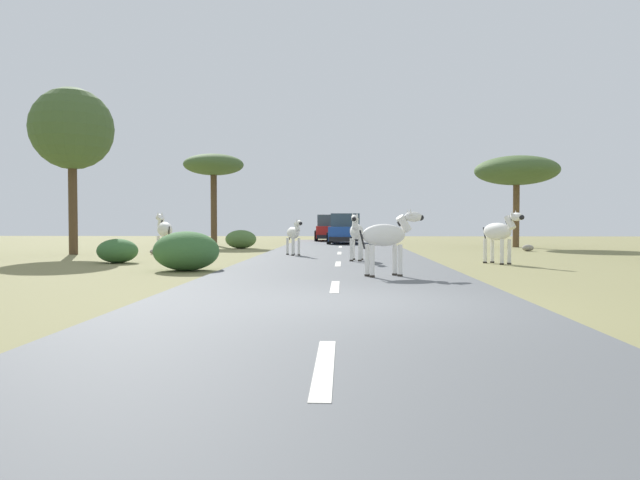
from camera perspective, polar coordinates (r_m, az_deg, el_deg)
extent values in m
plane|color=olive|center=(8.89, 4.32, -6.41)|extent=(90.00, 90.00, 0.00)
cube|color=#56595B|center=(8.89, 1.30, -6.24)|extent=(6.00, 64.00, 0.05)
cube|color=silver|center=(4.95, 0.44, -12.35)|extent=(0.16, 2.00, 0.01)
cube|color=silver|center=(10.87, 1.49, -4.64)|extent=(0.16, 2.00, 0.01)
cube|color=silver|center=(16.84, 1.79, -2.38)|extent=(0.16, 2.00, 0.01)
cube|color=silver|center=(22.83, 1.94, -1.30)|extent=(0.16, 2.00, 0.01)
cube|color=silver|center=(28.82, 2.02, -0.67)|extent=(0.16, 2.00, 0.01)
cube|color=silver|center=(34.82, 2.08, -0.26)|extent=(0.16, 2.00, 0.01)
ellipsoid|color=silver|center=(18.37, 3.64, 0.84)|extent=(0.53, 1.09, 0.50)
cylinder|color=silver|center=(18.05, 3.12, -0.98)|extent=(0.12, 0.12, 0.71)
cylinder|color=#28231E|center=(18.07, 3.12, -2.03)|extent=(0.13, 0.13, 0.05)
cylinder|color=silver|center=(18.03, 3.97, -0.98)|extent=(0.12, 0.12, 0.71)
cylinder|color=#28231E|center=(18.05, 3.97, -2.04)|extent=(0.13, 0.13, 0.05)
cylinder|color=silver|center=(18.74, 3.32, -0.88)|extent=(0.12, 0.12, 0.71)
cylinder|color=#28231E|center=(18.76, 3.32, -1.90)|extent=(0.13, 0.13, 0.05)
cylinder|color=silver|center=(18.72, 4.13, -0.88)|extent=(0.12, 0.12, 0.71)
cylinder|color=#28231E|center=(18.73, 4.13, -1.90)|extent=(0.13, 0.13, 0.05)
cylinder|color=silver|center=(17.86, 3.51, 1.63)|extent=(0.23, 0.39, 0.42)
cube|color=black|center=(17.86, 3.51, 1.91)|extent=(0.07, 0.35, 0.29)
ellipsoid|color=silver|center=(17.62, 3.44, 2.14)|extent=(0.24, 0.48, 0.23)
ellipsoid|color=black|center=(17.44, 3.39, 2.09)|extent=(0.15, 0.17, 0.14)
cone|color=silver|center=(17.74, 3.26, 2.51)|extent=(0.09, 0.09, 0.13)
cone|color=silver|center=(17.73, 3.69, 2.51)|extent=(0.09, 0.09, 0.13)
cylinder|color=black|center=(18.89, 3.77, 0.58)|extent=(0.05, 0.15, 0.42)
ellipsoid|color=silver|center=(21.46, -2.68, 0.71)|extent=(0.72, 1.01, 0.44)
cylinder|color=silver|center=(21.15, -2.71, -0.68)|extent=(0.12, 0.12, 0.64)
cylinder|color=#28231E|center=(21.17, -2.71, -1.49)|extent=(0.14, 0.14, 0.04)
cylinder|color=silver|center=(21.23, -2.10, -0.68)|extent=(0.12, 0.12, 0.64)
cylinder|color=#28231E|center=(21.24, -2.10, -1.48)|extent=(0.14, 0.14, 0.04)
cylinder|color=silver|center=(21.73, -3.24, -0.62)|extent=(0.12, 0.12, 0.64)
cylinder|color=#28231E|center=(21.75, -3.24, -1.41)|extent=(0.14, 0.14, 0.04)
cylinder|color=silver|center=(21.81, -2.64, -0.61)|extent=(0.12, 0.12, 0.64)
cylinder|color=#28231E|center=(21.82, -2.64, -1.39)|extent=(0.14, 0.14, 0.04)
cylinder|color=silver|center=(21.04, -2.28, 1.31)|extent=(0.29, 0.38, 0.38)
cube|color=black|center=(21.04, -2.28, 1.52)|extent=(0.16, 0.30, 0.26)
ellipsoid|color=silver|center=(20.83, -2.08, 1.69)|extent=(0.32, 0.44, 0.20)
ellipsoid|color=black|center=(20.68, -1.92, 1.65)|extent=(0.17, 0.18, 0.12)
cone|color=silver|center=(20.91, -2.33, 1.97)|extent=(0.10, 0.10, 0.12)
cone|color=silver|center=(20.95, -2.02, 1.97)|extent=(0.10, 0.10, 0.12)
cylinder|color=black|center=(21.91, -3.08, 0.50)|extent=(0.08, 0.13, 0.38)
ellipsoid|color=silver|center=(18.39, 17.13, 0.82)|extent=(0.92, 1.20, 0.53)
cylinder|color=silver|center=(18.04, 17.56, -1.14)|extent=(0.15, 0.15, 0.76)
cylinder|color=#28231E|center=(18.06, 17.55, -2.27)|extent=(0.17, 0.17, 0.05)
cylinder|color=silver|center=(18.24, 18.22, -1.11)|extent=(0.15, 0.15, 0.76)
cylinder|color=#28231E|center=(18.26, 18.21, -2.23)|extent=(0.17, 0.17, 0.05)
cylinder|color=silver|center=(18.59, 16.02, -1.04)|extent=(0.15, 0.15, 0.76)
cylinder|color=#28231E|center=(18.61, 16.01, -2.14)|extent=(0.17, 0.17, 0.05)
cylinder|color=silver|center=(18.78, 16.68, -1.02)|extent=(0.15, 0.15, 0.76)
cylinder|color=#28231E|center=(18.80, 16.67, -2.11)|extent=(0.17, 0.17, 0.05)
cylinder|color=silver|center=(17.99, 18.29, 1.66)|extent=(0.37, 0.45, 0.45)
cube|color=black|center=(17.99, 18.29, 1.95)|extent=(0.21, 0.35, 0.31)
ellipsoid|color=silver|center=(17.80, 18.88, 2.19)|extent=(0.41, 0.53, 0.24)
ellipsoid|color=black|center=(17.66, 19.32, 2.13)|extent=(0.21, 0.22, 0.15)
cone|color=silver|center=(17.84, 18.44, 2.58)|extent=(0.12, 0.12, 0.14)
cone|color=silver|center=(17.94, 18.77, 2.58)|extent=(0.12, 0.12, 0.14)
cylinder|color=black|center=(18.81, 15.98, 0.53)|extent=(0.11, 0.16, 0.45)
ellipsoid|color=silver|center=(21.54, -15.10, 1.02)|extent=(0.99, 1.22, 0.54)
cylinder|color=silver|center=(21.96, -14.96, -0.60)|extent=(0.16, 0.16, 0.78)
cylinder|color=#28231E|center=(21.98, -14.96, -1.55)|extent=(0.18, 0.18, 0.05)
cylinder|color=silver|center=(21.89, -15.70, -0.61)|extent=(0.16, 0.16, 0.78)
cylinder|color=#28231E|center=(21.91, -15.70, -1.56)|extent=(0.18, 0.18, 0.05)
cylinder|color=silver|center=(21.23, -14.46, -0.67)|extent=(0.16, 0.16, 0.78)
cylinder|color=#28231E|center=(21.25, -14.45, -1.65)|extent=(0.18, 0.18, 0.05)
cylinder|color=silver|center=(21.16, -15.23, -0.68)|extent=(0.16, 0.16, 0.78)
cylinder|color=#28231E|center=(21.18, -15.22, -1.67)|extent=(0.18, 0.18, 0.05)
cylinder|color=silver|center=(22.08, -15.46, 1.75)|extent=(0.39, 0.46, 0.46)
cube|color=black|center=(22.08, -15.46, 2.00)|extent=(0.23, 0.35, 0.32)
ellipsoid|color=silver|center=(22.34, -15.63, 2.19)|extent=(0.44, 0.54, 0.25)
ellipsoid|color=black|center=(22.53, -15.75, 2.14)|extent=(0.22, 0.23, 0.15)
cone|color=silver|center=(22.24, -15.37, 2.52)|extent=(0.13, 0.13, 0.15)
cone|color=silver|center=(22.20, -15.74, 2.52)|extent=(0.13, 0.13, 0.15)
cylinder|color=black|center=(20.99, -14.72, 0.72)|extent=(0.12, 0.16, 0.46)
ellipsoid|color=silver|center=(13.00, 6.32, 0.48)|extent=(1.13, 0.79, 0.50)
cylinder|color=silver|center=(13.06, 7.93, -2.02)|extent=(0.14, 0.14, 0.72)
cylinder|color=#28231E|center=(13.09, 7.92, -3.48)|extent=(0.16, 0.16, 0.05)
cylinder|color=silver|center=(13.30, 7.39, -1.95)|extent=(0.14, 0.14, 0.72)
cylinder|color=#28231E|center=(13.32, 7.39, -3.39)|extent=(0.16, 0.16, 0.05)
cylinder|color=silver|center=(12.75, 5.19, -2.10)|extent=(0.14, 0.14, 0.72)
cylinder|color=#28231E|center=(12.78, 5.19, -3.59)|extent=(0.16, 0.16, 0.05)
cylinder|color=silver|center=(13.00, 4.69, -2.03)|extent=(0.14, 0.14, 0.72)
cylinder|color=#28231E|center=(13.02, 4.69, -3.49)|extent=(0.16, 0.16, 0.05)
cylinder|color=silver|center=(13.22, 8.29, 1.61)|extent=(0.42, 0.32, 0.42)
cube|color=black|center=(13.22, 8.29, 1.98)|extent=(0.34, 0.17, 0.29)
ellipsoid|color=silver|center=(13.34, 9.23, 2.28)|extent=(0.50, 0.35, 0.23)
ellipsoid|color=black|center=(13.43, 9.91, 2.20)|extent=(0.20, 0.18, 0.14)
cone|color=silver|center=(13.23, 8.94, 2.78)|extent=(0.11, 0.11, 0.13)
cone|color=silver|center=(13.35, 8.66, 2.77)|extent=(0.11, 0.11, 0.13)
cylinder|color=black|center=(12.78, 4.20, 0.04)|extent=(0.15, 0.09, 0.43)
cube|color=#1E479E|center=(33.61, 2.55, 0.65)|extent=(1.94, 4.26, 0.80)
cube|color=#334751|center=(33.80, 2.56, 1.98)|extent=(1.71, 2.25, 0.76)
cube|color=black|center=(31.45, 2.43, 0.08)|extent=(1.71, 0.22, 0.24)
cylinder|color=black|center=(32.30, 0.88, 0.18)|extent=(0.24, 0.69, 0.68)
cylinder|color=black|center=(32.25, 4.07, 0.18)|extent=(0.24, 0.69, 0.68)
cylinder|color=black|center=(35.00, 1.14, 0.30)|extent=(0.24, 0.69, 0.68)
cylinder|color=black|center=(34.95, 4.09, 0.29)|extent=(0.24, 0.69, 0.68)
cube|color=red|center=(38.79, 0.96, 0.79)|extent=(1.96, 4.27, 0.80)
cube|color=#334751|center=(38.98, 0.95, 1.95)|extent=(1.72, 2.26, 0.76)
cube|color=black|center=(36.63, 1.01, 0.31)|extent=(1.71, 0.23, 0.24)
cylinder|color=black|center=(37.44, -0.39, 0.39)|extent=(0.25, 0.69, 0.68)
cylinder|color=black|center=(37.47, 2.36, 0.39)|extent=(0.25, 0.69, 0.68)
cylinder|color=black|center=(40.14, -0.36, 0.48)|extent=(0.25, 0.69, 0.68)
cylinder|color=black|center=(40.17, 2.21, 0.48)|extent=(0.25, 0.69, 0.68)
cylinder|color=#4C3823|center=(24.81, -23.25, 2.93)|extent=(0.34, 0.34, 3.68)
sphere|color=#425B2D|center=(25.08, -23.34, 10.09)|extent=(3.21, 3.21, 3.21)
cylinder|color=#4C3823|center=(32.30, -10.46, 2.90)|extent=(0.34, 0.34, 3.88)
ellipsoid|color=#425B2D|center=(32.45, -10.48, 7.35)|extent=(3.29, 3.29, 1.15)
cylinder|color=brown|center=(31.15, 18.83, 2.25)|extent=(0.32, 0.32, 3.19)
ellipsoid|color=#425B2D|center=(31.26, 18.87, 6.52)|extent=(4.22, 4.22, 1.48)
ellipsoid|color=#4C7038|center=(28.34, -7.84, 0.08)|extent=(1.50, 1.35, 0.90)
ellipsoid|color=#386633|center=(15.45, -13.09, -1.07)|extent=(1.72, 1.55, 1.03)
ellipsoid|color=#386633|center=(19.03, -19.40, -1.02)|extent=(1.26, 1.13, 0.76)
ellipsoid|color=gray|center=(27.04, 19.88, -0.74)|extent=(0.50, 0.36, 0.29)
ellipsoid|color=gray|center=(23.69, -15.99, -1.12)|extent=(0.43, 0.37, 0.22)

